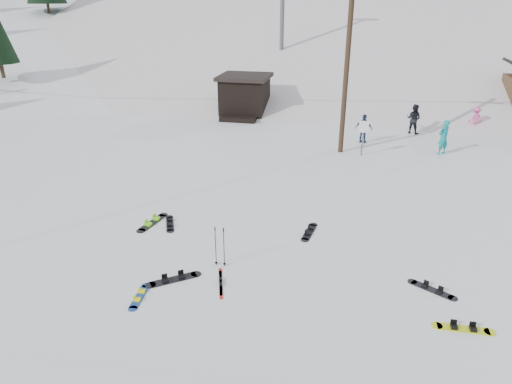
# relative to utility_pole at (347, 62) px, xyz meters

# --- Properties ---
(ground) EXTENTS (200.00, 200.00, 0.00)m
(ground) POSITION_rel_utility_pole_xyz_m (-2.00, -14.00, -4.68)
(ground) COLOR white
(ground) RESTS_ON ground
(ski_slope) EXTENTS (60.00, 85.24, 65.97)m
(ski_slope) POSITION_rel_utility_pole_xyz_m (-2.00, 41.00, -16.68)
(ski_slope) COLOR silver
(ski_slope) RESTS_ON ground
(ridge_left) EXTENTS (47.54, 95.03, 58.38)m
(ridge_left) POSITION_rel_utility_pole_xyz_m (-38.00, 34.00, -15.68)
(ridge_left) COLOR white
(ridge_left) RESTS_ON ground
(treeline_left) EXTENTS (20.00, 64.00, 10.00)m
(treeline_left) POSITION_rel_utility_pole_xyz_m (-36.00, 26.00, -4.68)
(treeline_left) COLOR black
(treeline_left) RESTS_ON ground
(treeline_crest) EXTENTS (50.00, 6.00, 10.00)m
(treeline_crest) POSITION_rel_utility_pole_xyz_m (-2.00, 72.00, -4.68)
(treeline_crest) COLOR black
(treeline_crest) RESTS_ON ski_slope
(utility_pole) EXTENTS (2.00, 0.26, 9.00)m
(utility_pole) POSITION_rel_utility_pole_xyz_m (0.00, 0.00, 0.00)
(utility_pole) COLOR #3A2819
(utility_pole) RESTS_ON ground
(trail_sign) EXTENTS (0.50, 0.09, 1.85)m
(trail_sign) POSITION_rel_utility_pole_xyz_m (1.10, -0.42, -3.41)
(trail_sign) COLOR #595B60
(trail_sign) RESTS_ON ground
(lift_hut) EXTENTS (3.40, 4.10, 2.75)m
(lift_hut) POSITION_rel_utility_pole_xyz_m (-7.00, 6.94, -3.32)
(lift_hut) COLOR black
(lift_hut) RESTS_ON ground
(hero_snowboard) EXTENTS (0.36, 1.30, 0.09)m
(hero_snowboard) POSITION_rel_utility_pole_xyz_m (-4.77, -14.25, -4.66)
(hero_snowboard) COLOR #18419F
(hero_snowboard) RESTS_ON ground
(hero_skis) EXTENTS (0.56, 1.50, 0.08)m
(hero_skis) POSITION_rel_utility_pole_xyz_m (-2.76, -13.13, -4.66)
(hero_skis) COLOR #AB1311
(hero_skis) RESTS_ON ground
(ski_poles) EXTENTS (0.36, 0.10, 1.31)m
(ski_poles) POSITION_rel_utility_pole_xyz_m (-3.05, -12.19, -4.01)
(ski_poles) COLOR black
(ski_poles) RESTS_ON ground
(board_scatter_a) EXTENTS (1.40, 1.13, 0.12)m
(board_scatter_a) POSITION_rel_utility_pole_xyz_m (-4.16, -13.27, -4.65)
(board_scatter_a) COLOR black
(board_scatter_a) RESTS_ON ground
(board_scatter_b) EXTENTS (0.74, 1.33, 0.10)m
(board_scatter_b) POSITION_rel_utility_pole_xyz_m (-5.66, -9.94, -4.66)
(board_scatter_b) COLOR black
(board_scatter_b) RESTS_ON ground
(board_scatter_c) EXTENTS (0.58, 1.70, 0.12)m
(board_scatter_c) POSITION_rel_utility_pole_xyz_m (-6.32, -9.99, -4.65)
(board_scatter_c) COLOR black
(board_scatter_c) RESTS_ON ground
(board_scatter_d) EXTENTS (1.29, 0.86, 0.10)m
(board_scatter_d) POSITION_rel_utility_pole_xyz_m (3.20, -12.14, -4.65)
(board_scatter_d) COLOR black
(board_scatter_d) RESTS_ON ground
(board_scatter_e) EXTENTS (1.54, 0.32, 0.11)m
(board_scatter_e) POSITION_rel_utility_pole_xyz_m (3.75, -13.72, -4.65)
(board_scatter_e) COLOR #EBF81B
(board_scatter_e) RESTS_ON ground
(board_scatter_f) EXTENTS (0.45, 1.49, 0.11)m
(board_scatter_f) POSITION_rel_utility_pole_xyz_m (-0.60, -9.46, -4.65)
(board_scatter_f) COLOR black
(board_scatter_f) RESTS_ON ground
(skier_teal) EXTENTS (0.79, 0.76, 1.83)m
(skier_teal) POSITION_rel_utility_pole_xyz_m (5.21, 0.78, -3.77)
(skier_teal) COLOR #0E8A8D
(skier_teal) RESTS_ON ground
(skier_dark) EXTENTS (1.07, 0.98, 1.77)m
(skier_dark) POSITION_rel_utility_pole_xyz_m (4.07, 4.61, -3.79)
(skier_dark) COLOR black
(skier_dark) RESTS_ON ground
(skier_pink) EXTENTS (1.08, 0.92, 1.45)m
(skier_pink) POSITION_rel_utility_pole_xyz_m (7.88, 6.22, -3.96)
(skier_pink) COLOR #ED539C
(skier_pink) RESTS_ON ground
(skier_navy) EXTENTS (1.03, 0.63, 1.64)m
(skier_navy) POSITION_rel_utility_pole_xyz_m (1.15, 1.93, -3.86)
(skier_navy) COLOR #1B2843
(skier_navy) RESTS_ON ground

